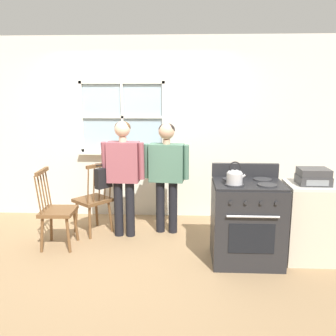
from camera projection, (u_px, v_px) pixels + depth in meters
name	position (u px, v px, depth m)	size (l,w,h in m)	color
ground_plane	(131.00, 252.00, 4.55)	(16.00, 16.00, 0.00)	#937551
wall_back	(144.00, 130.00, 5.64)	(6.40, 0.16, 2.70)	silver
chair_by_window	(94.00, 200.00, 5.08)	(0.58, 0.58, 0.99)	brown
chair_near_wall	(56.00, 211.00, 4.62)	(0.41, 0.43, 0.99)	brown
person_elderly_left	(123.00, 168.00, 4.87)	(0.56, 0.23, 1.54)	black
person_teen_center	(167.00, 167.00, 5.00)	(0.61, 0.26, 1.50)	black
stove	(247.00, 221.00, 4.23)	(0.78, 0.68, 1.08)	#232326
kettle	(235.00, 176.00, 4.00)	(0.21, 0.17, 0.25)	#B7B7BC
potted_plant	(121.00, 145.00, 5.61)	(0.13, 0.13, 0.34)	beige
handbag	(103.00, 178.00, 4.85)	(0.25, 0.25, 0.31)	black
side_counter	(309.00, 222.00, 4.27)	(0.55, 0.50, 0.90)	beige
stereo	(313.00, 177.00, 4.14)	(0.34, 0.29, 0.18)	#38383A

